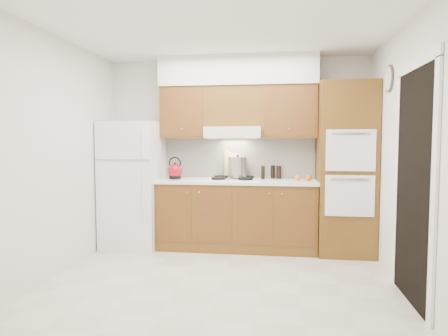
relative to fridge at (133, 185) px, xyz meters
name	(u,v)px	position (x,y,z in m)	size (l,w,h in m)	color
floor	(222,279)	(1.41, -1.14, -0.86)	(3.60, 3.60, 0.00)	beige
ceiling	(222,29)	(1.41, -1.14, 1.74)	(3.60, 3.60, 0.00)	white
wall_back	(237,152)	(1.41, 0.36, 0.44)	(3.60, 0.02, 2.60)	silver
wall_left	(61,156)	(-0.40, -1.14, 0.44)	(0.02, 3.00, 2.60)	silver
wall_right	(404,158)	(3.21, -1.14, 0.44)	(0.02, 3.00, 2.60)	silver
fridge	(133,185)	(0.00, 0.00, 0.00)	(0.75, 0.72, 1.72)	white
base_cabinets	(236,216)	(1.43, 0.06, -0.41)	(2.11, 0.60, 0.90)	brown
countertop	(236,181)	(1.43, 0.05, 0.06)	(2.13, 0.62, 0.04)	white
backsplash	(239,158)	(1.43, 0.34, 0.36)	(2.11, 0.03, 0.56)	white
oven_cabinet	(346,169)	(2.85, 0.03, 0.24)	(0.70, 0.65, 2.20)	brown
upper_cab_left	(185,113)	(0.69, 0.19, 0.99)	(0.63, 0.33, 0.70)	brown
upper_cab_right	(289,112)	(2.12, 0.19, 0.99)	(0.73, 0.33, 0.70)	brown
range_hood	(234,133)	(1.38, 0.13, 0.71)	(0.75, 0.45, 0.15)	silver
upper_cab_over_hood	(234,107)	(1.38, 0.19, 1.06)	(0.75, 0.33, 0.55)	brown
soffit	(238,71)	(1.43, 0.18, 1.54)	(2.13, 0.36, 0.40)	silver
cooktop	(233,179)	(1.38, 0.07, 0.09)	(0.74, 0.50, 0.01)	white
doorway	(413,187)	(3.19, -1.49, 0.19)	(0.02, 0.90, 2.10)	black
wall_clock	(389,79)	(3.19, -0.59, 1.29)	(0.30, 0.30, 0.02)	#3F3833
kettle	(175,171)	(0.59, 0.02, 0.19)	(0.20, 0.20, 0.20)	maroon
cutting_board	(236,164)	(1.39, 0.31, 0.28)	(0.32, 0.02, 0.42)	tan
stock_pot	(238,167)	(1.44, 0.14, 0.24)	(0.26, 0.26, 0.27)	#AAAAAE
condiment_a	(263,172)	(1.78, 0.21, 0.17)	(0.05, 0.05, 0.18)	black
condiment_b	(273,172)	(1.91, 0.31, 0.17)	(0.06, 0.06, 0.18)	black
condiment_c	(279,172)	(1.99, 0.29, 0.17)	(0.06, 0.06, 0.18)	black
orange_near	(309,178)	(2.38, 0.03, 0.12)	(0.08, 0.08, 0.08)	orange
orange_far	(298,178)	(2.24, 0.09, 0.12)	(0.07, 0.07, 0.07)	#FE9B0D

